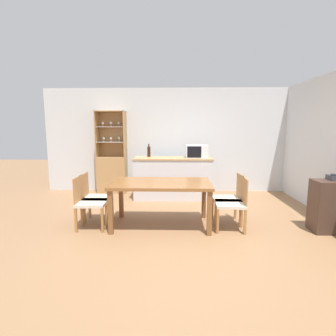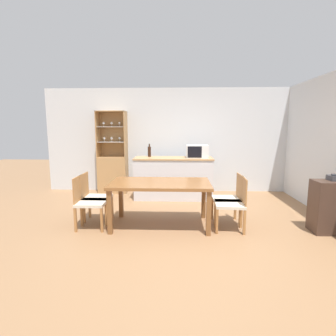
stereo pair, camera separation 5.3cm
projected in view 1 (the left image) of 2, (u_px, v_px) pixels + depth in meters
The scene contains 13 objects.
ground_plane at pixel (185, 230), 4.12m from camera, with size 18.00×18.00×0.00m, color #936B47.
wall_back at pixel (181, 141), 6.53m from camera, with size 6.80×0.06×2.55m.
kitchen_counter at pixel (173, 178), 5.93m from camera, with size 1.75×0.65×0.93m.
display_cabinet at pixel (112, 169), 6.46m from camera, with size 0.70×0.40×1.99m.
dining_table at pixel (161, 187), 4.22m from camera, with size 1.59×0.90×0.72m.
dining_chair_side_right_far at pixel (229, 198), 4.35m from camera, with size 0.45×0.45×0.83m.
dining_chair_side_left_near at pixel (89, 202), 4.15m from camera, with size 0.46×0.46×0.83m.
dining_chair_side_right_near at pixel (233, 203), 4.08m from camera, with size 0.47×0.47×0.83m.
dining_chair_side_left_far at pixel (95, 197), 4.42m from camera, with size 0.45×0.45×0.83m.
microwave at pixel (197, 151), 5.82m from camera, with size 0.47×0.37×0.28m.
wine_bottle at pixel (149, 151), 6.00m from camera, with size 0.07×0.07×0.30m.
side_cabinet at pixel (332, 206), 4.00m from camera, with size 0.59×0.36×0.80m.
telephone at pixel (336, 177), 3.97m from camera, with size 0.21×0.18×0.11m.
Camera 1 is at (-0.15, -3.93, 1.58)m, focal length 28.00 mm.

